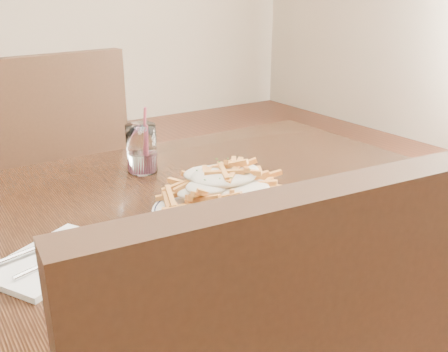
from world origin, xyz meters
TOP-DOWN VIEW (x-y plane):
  - table at (0.00, 0.00)m, footprint 1.20×0.80m
  - chair_far at (-0.12, 0.71)m, footprint 0.52×0.52m
  - fries_plate at (0.03, -0.08)m, footprint 0.30×0.27m
  - loaded_fries at (0.03, -0.08)m, footprint 0.28×0.25m
  - napkin at (-0.29, -0.09)m, footprint 0.23×0.20m
  - cutlery at (-0.30, -0.08)m, footprint 0.21×0.12m
  - water_glass at (-0.01, 0.21)m, footprint 0.07×0.07m

SIDE VIEW (x-z plane):
  - chair_far at x=-0.12m, z-range 0.07..1.05m
  - table at x=0.00m, z-range 0.30..1.05m
  - napkin at x=-0.29m, z-range 0.75..0.76m
  - fries_plate at x=0.03m, z-range 0.75..0.77m
  - cutlery at x=-0.30m, z-range 0.76..0.77m
  - water_glass at x=-0.01m, z-range 0.72..0.87m
  - loaded_fries at x=0.03m, z-range 0.77..0.85m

